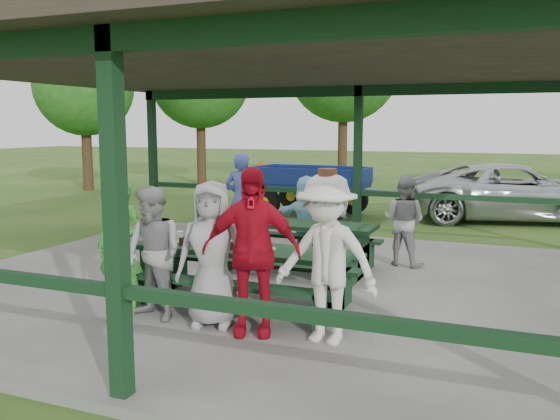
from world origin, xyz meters
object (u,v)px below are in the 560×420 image
at_px(picnic_table_near, 241,268).
at_px(picnic_table_far, 299,241).
at_px(farm_trailer, 311,190).
at_px(contestant_grey_left, 153,254).
at_px(contestant_grey_mid, 212,254).
at_px(pickup_truck, 515,192).
at_px(spectator_grey, 404,221).
at_px(contestant_green, 121,246).
at_px(contestant_red, 251,251).
at_px(spectator_lblue, 307,218).
at_px(contestant_white_fedora, 327,259).
at_px(spectator_blue, 242,200).

relative_size(picnic_table_near, picnic_table_far, 1.17).
bearing_deg(farm_trailer, picnic_table_far, -66.44).
height_order(contestant_grey_left, contestant_grey_mid, contestant_grey_mid).
xyz_separation_m(pickup_truck, farm_trailer, (-4.95, -1.05, -0.03)).
bearing_deg(spectator_grey, contestant_grey_mid, 82.33).
height_order(picnic_table_far, contestant_green, contestant_green).
bearing_deg(contestant_red, contestant_green, 161.92).
relative_size(pickup_truck, farm_trailer, 1.29).
bearing_deg(pickup_truck, picnic_table_near, 147.42).
xyz_separation_m(contestant_green, contestant_grey_left, (0.50, -0.06, -0.04)).
distance_m(contestant_red, spectator_lblue, 3.63).
bearing_deg(farm_trailer, picnic_table_near, -70.82).
bearing_deg(contestant_green, contestant_white_fedora, -6.22).
height_order(contestant_green, pickup_truck, contestant_green).
bearing_deg(contestant_grey_mid, contestant_grey_left, 172.28).
relative_size(contestant_grey_mid, spectator_lblue, 1.15).
xyz_separation_m(spectator_blue, spectator_grey, (3.08, -0.41, -0.15)).
relative_size(spectator_lblue, pickup_truck, 0.28).
bearing_deg(contestant_white_fedora, spectator_lblue, 119.83).
xyz_separation_m(contestant_green, contestant_red, (1.74, -0.06, 0.09)).
distance_m(contestant_grey_mid, farm_trailer, 8.99).
xyz_separation_m(contestant_red, spectator_grey, (0.94, 3.79, -0.18)).
relative_size(contestant_red, contestant_white_fedora, 1.00).
relative_size(spectator_grey, pickup_truck, 0.29).
bearing_deg(pickup_truck, contestant_grey_left, 145.24).
height_order(spectator_lblue, spectator_blue, spectator_blue).
relative_size(contestant_red, pickup_truck, 0.36).
height_order(contestant_green, contestant_red, contestant_red).
distance_m(spectator_blue, pickup_truck, 7.39).
distance_m(contestant_green, farm_trailer, 8.83).
distance_m(contestant_white_fedora, pickup_truck, 10.00).
bearing_deg(contestant_white_fedora, contestant_grey_mid, -173.14).
height_order(contestant_grey_mid, spectator_blue, spectator_blue).
height_order(contestant_grey_mid, contestant_red, contestant_red).
bearing_deg(contestant_white_fedora, contestant_green, -172.62).
xyz_separation_m(spectator_lblue, spectator_blue, (-1.52, 0.63, 0.16)).
relative_size(contestant_red, spectator_grey, 1.25).
relative_size(spectator_lblue, farm_trailer, 0.36).
height_order(spectator_lblue, farm_trailer, spectator_lblue).
height_order(picnic_table_far, spectator_lblue, spectator_lblue).
bearing_deg(spectator_blue, pickup_truck, -137.90).
bearing_deg(picnic_table_near, contestant_grey_mid, -88.37).
relative_size(contestant_red, spectator_blue, 1.04).
distance_m(contestant_green, contestant_grey_mid, 1.23).
xyz_separation_m(picnic_table_near, contestant_red, (0.54, -0.83, 0.43)).
distance_m(contestant_grey_left, pickup_truck, 10.61).
height_order(picnic_table_far, contestant_red, contestant_red).
height_order(contestant_red, pickup_truck, contestant_red).
relative_size(contestant_grey_left, contestant_white_fedora, 0.86).
distance_m(picnic_table_far, contestant_green, 3.05).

